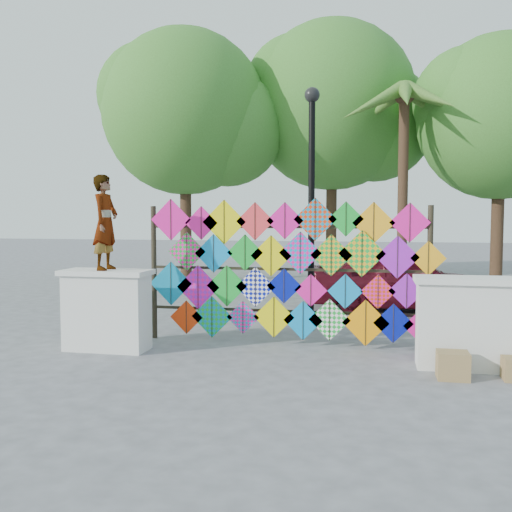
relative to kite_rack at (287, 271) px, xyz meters
name	(u,v)px	position (x,y,z in m)	size (l,w,h in m)	color
ground	(277,355)	(-0.05, -0.72, -1.23)	(80.00, 80.00, 0.00)	gray
parapet_left	(107,309)	(-2.75, -0.92, -0.58)	(1.40, 0.65, 1.28)	white
parapet_right	(465,322)	(2.65, -0.92, -0.58)	(1.40, 0.65, 1.28)	white
kite_rack	(287,271)	(0.00, 0.00, 0.00)	(4.89, 0.24, 2.43)	black
tree_west	(188,113)	(-4.45, 8.31, 4.15)	(5.85, 5.20, 8.01)	#4F3022
tree_mid	(336,107)	(0.05, 10.31, 4.55)	(6.30, 5.60, 8.61)	#4F3022
tree_east	(503,118)	(5.04, 8.81, 3.76)	(5.40, 4.80, 7.42)	#4F3022
palm_tree	(404,114)	(2.15, 7.28, 3.73)	(3.62, 3.62, 5.83)	#4F3022
vendor_woman	(105,222)	(-2.75, -0.92, 0.80)	(0.55, 0.36, 1.50)	#99999E
sedan	(401,280)	(1.98, 3.99, -0.53)	(1.64, 4.08, 1.39)	#510E19
lamppost	(312,185)	(0.25, 1.28, 1.47)	(0.28, 0.28, 4.46)	black
cardboard_box_near	(453,365)	(2.42, -1.51, -1.05)	(0.40, 0.36, 0.36)	olive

